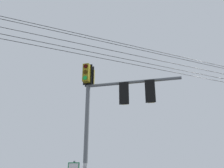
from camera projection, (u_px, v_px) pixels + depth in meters
name	position (u px, v px, depth m)	size (l,w,h in m)	color
signal_mast_assembly	(106.00, 104.00, 10.67)	(2.29, 4.30, 7.08)	slate
overhead_wire_span	(109.00, 50.00, 12.35)	(5.13, 22.29, 1.46)	black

